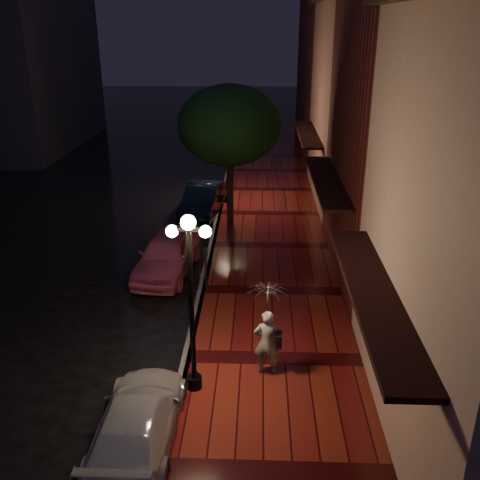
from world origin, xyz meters
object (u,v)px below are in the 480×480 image
(parking_meter, at_px, (206,265))
(streetlamp_far, at_px, (228,152))
(street_tree, at_px, (230,128))
(woman_with_umbrella, at_px, (268,316))
(streetlamp_near, at_px, (191,295))
(silver_car, at_px, (138,421))
(navy_car, at_px, (203,200))
(pink_car, at_px, (167,254))

(parking_meter, bearing_deg, streetlamp_far, 86.92)
(streetlamp_far, relative_size, street_tree, 0.74)
(parking_meter, bearing_deg, woman_with_umbrella, -68.12)
(streetlamp_near, height_order, silver_car, streetlamp_near)
(street_tree, distance_m, navy_car, 4.14)
(pink_car, distance_m, silver_car, 8.22)
(streetlamp_near, relative_size, navy_car, 1.03)
(navy_car, distance_m, parking_meter, 7.70)
(streetlamp_far, bearing_deg, street_tree, -85.09)
(silver_car, xyz_separation_m, parking_meter, (0.75, 6.69, 0.45))
(streetlamp_near, bearing_deg, street_tree, 88.65)
(pink_car, relative_size, woman_with_umbrella, 1.76)
(street_tree, relative_size, navy_car, 1.38)
(navy_car, distance_m, silver_car, 14.34)
(woman_with_umbrella, bearing_deg, silver_car, 43.71)
(street_tree, height_order, woman_with_umbrella, street_tree)
(street_tree, bearing_deg, streetlamp_near, -91.35)
(navy_car, distance_m, woman_with_umbrella, 12.34)
(streetlamp_far, relative_size, navy_car, 1.03)
(streetlamp_near, distance_m, navy_car, 12.82)
(street_tree, relative_size, parking_meter, 4.02)
(street_tree, xyz_separation_m, parking_meter, (-0.46, -6.00, -3.22))
(streetlamp_far, bearing_deg, pink_car, -102.63)
(pink_car, bearing_deg, navy_car, 91.10)
(streetlamp_far, distance_m, silver_car, 15.86)
(woman_with_umbrella, relative_size, parking_meter, 1.65)
(woman_with_umbrella, bearing_deg, street_tree, -80.12)
(streetlamp_near, height_order, woman_with_umbrella, streetlamp_near)
(streetlamp_near, height_order, streetlamp_far, same)
(navy_car, bearing_deg, streetlamp_far, 57.83)
(streetlamp_far, xyz_separation_m, silver_car, (-0.95, -15.70, -2.03))
(street_tree, height_order, silver_car, street_tree)
(silver_car, height_order, parking_meter, parking_meter)
(pink_car, xyz_separation_m, silver_car, (0.73, -8.19, -0.14))
(streetlamp_far, bearing_deg, streetlamp_near, -90.00)
(pink_car, bearing_deg, streetlamp_near, -68.73)
(pink_car, xyz_separation_m, parking_meter, (1.48, -1.49, 0.31))
(silver_car, bearing_deg, street_tree, -94.89)
(streetlamp_near, relative_size, streetlamp_far, 1.00)
(pink_car, xyz_separation_m, woman_with_umbrella, (3.38, -5.82, 1.01))
(streetlamp_far, xyz_separation_m, pink_car, (-1.68, -7.52, -1.89))
(streetlamp_far, xyz_separation_m, woman_with_umbrella, (1.70, -13.34, -0.87))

